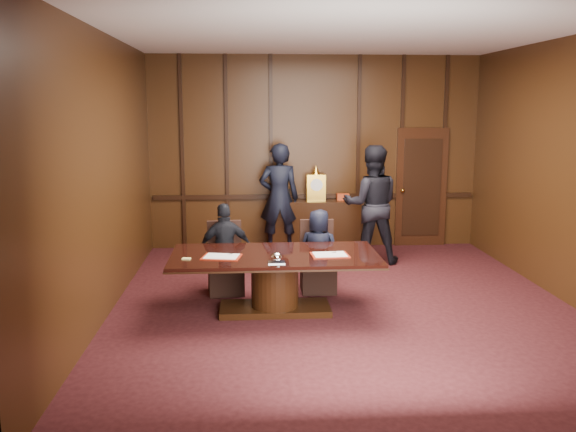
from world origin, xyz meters
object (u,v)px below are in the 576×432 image
object	(u,v)px
conference_table	(275,273)
witness_left	(279,198)
sideboard	(316,223)
signatory_left	(225,249)
signatory_right	(319,251)
witness_right	(371,204)

from	to	relation	value
conference_table	witness_left	xyz separation A→B (m)	(0.23, 3.27, 0.47)
sideboard	signatory_left	xyz separation A→B (m)	(-1.55, -2.63, 0.16)
conference_table	witness_left	distance (m)	3.31
signatory_left	conference_table	bearing A→B (deg)	118.31
sideboard	signatory_left	bearing A→B (deg)	-120.55
conference_table	signatory_left	xyz separation A→B (m)	(-0.65, 0.80, 0.13)
sideboard	conference_table	size ratio (longest dim) A/B	0.61
conference_table	signatory_right	xyz separation A→B (m)	(0.65, 0.80, 0.08)
sideboard	witness_right	world-z (taller)	witness_right
sideboard	signatory_right	distance (m)	2.64
witness_left	witness_right	distance (m)	1.72
signatory_right	witness_right	size ratio (longest dim) A/B	0.60
signatory_left	witness_right	xyz separation A→B (m)	(2.37, 1.61, 0.34)
conference_table	witness_right	world-z (taller)	witness_right
conference_table	witness_right	xyz separation A→B (m)	(1.72, 2.41, 0.47)
sideboard	signatory_right	size ratio (longest dim) A/B	1.35
signatory_left	witness_right	bearing A→B (deg)	-156.48
sideboard	witness_right	xyz separation A→B (m)	(0.81, -1.01, 0.50)
conference_table	signatory_left	size ratio (longest dim) A/B	2.04
sideboard	signatory_right	xyz separation A→B (m)	(-0.25, -2.63, 0.11)
witness_left	conference_table	bearing A→B (deg)	87.03
signatory_left	sideboard	bearing A→B (deg)	-131.34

